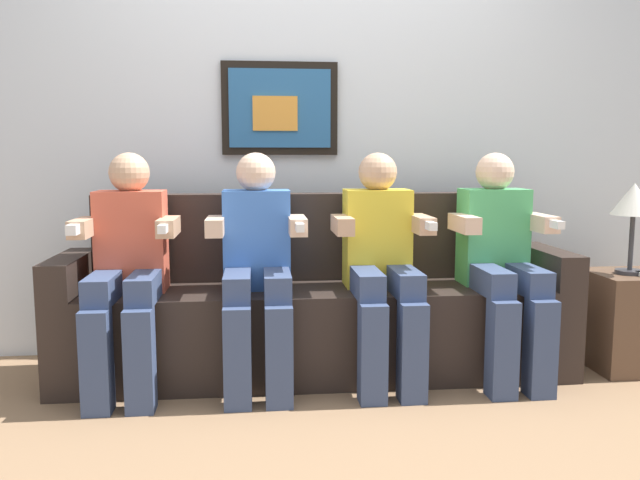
# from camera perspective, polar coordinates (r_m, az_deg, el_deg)

# --- Properties ---
(ground_plane) EXTENTS (6.40, 6.40, 0.00)m
(ground_plane) POSITION_cam_1_polar(r_m,az_deg,el_deg) (3.06, 0.29, -13.49)
(ground_plane) COLOR #8C6B4C
(back_wall_assembly) EXTENTS (4.93, 0.10, 2.60)m
(back_wall_assembly) POSITION_cam_1_polar(r_m,az_deg,el_deg) (3.62, -1.06, 10.73)
(back_wall_assembly) COLOR silver
(back_wall_assembly) RESTS_ON ground_plane
(couch) EXTENTS (2.53, 0.58, 0.90)m
(couch) POSITION_cam_1_polar(r_m,az_deg,el_deg) (3.28, -0.31, -6.34)
(couch) COLOR #2D231E
(couch) RESTS_ON ground_plane
(person_leftmost) EXTENTS (0.46, 0.56, 1.11)m
(person_leftmost) POSITION_cam_1_polar(r_m,az_deg,el_deg) (3.09, -16.69, -1.92)
(person_leftmost) COLOR #D8593F
(person_leftmost) RESTS_ON ground_plane
(person_left_center) EXTENTS (0.46, 0.56, 1.11)m
(person_left_center) POSITION_cam_1_polar(r_m,az_deg,el_deg) (3.04, -5.60, -1.82)
(person_left_center) COLOR #3F72CC
(person_left_center) RESTS_ON ground_plane
(person_right_center) EXTENTS (0.46, 0.56, 1.11)m
(person_right_center) POSITION_cam_1_polar(r_m,az_deg,el_deg) (3.10, 5.48, -1.64)
(person_right_center) COLOR yellow
(person_right_center) RESTS_ON ground_plane
(person_rightmost) EXTENTS (0.46, 0.56, 1.11)m
(person_rightmost) POSITION_cam_1_polar(r_m,az_deg,el_deg) (3.26, 15.77, -1.42)
(person_rightmost) COLOR #4CB266
(person_rightmost) RESTS_ON ground_plane
(side_table_right) EXTENTS (0.40, 0.40, 0.50)m
(side_table_right) POSITION_cam_1_polar(r_m,az_deg,el_deg) (3.71, 25.71, -6.45)
(side_table_right) COLOR brown
(side_table_right) RESTS_ON ground_plane
(table_lamp) EXTENTS (0.22, 0.22, 0.46)m
(table_lamp) POSITION_cam_1_polar(r_m,az_deg,el_deg) (3.58, 26.06, 2.93)
(table_lamp) COLOR #333338
(table_lamp) RESTS_ON side_table_right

